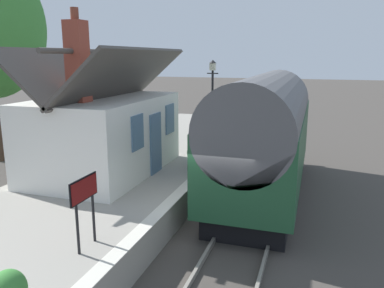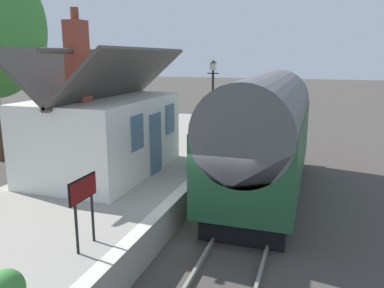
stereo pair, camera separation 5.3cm
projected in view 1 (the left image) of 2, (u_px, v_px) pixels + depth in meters
ground_plane at (213, 233)px, 10.97m from camera, size 160.00×160.00×0.00m
platform at (94, 202)px, 12.02m from camera, size 32.00×5.70×0.90m
platform_edge_coping at (174, 198)px, 11.12m from camera, size 32.00×0.36×0.02m
rail_near at (270, 238)px, 10.47m from camera, size 52.00×0.08×0.14m
rail_far at (219, 231)px, 10.90m from camera, size 52.00×0.08×0.14m
train at (265, 134)px, 13.58m from camera, size 9.24×2.73×4.32m
station_building at (104, 131)px, 13.44m from camera, size 6.11×3.74×5.42m
bench_near_building at (205, 125)px, 20.38m from camera, size 1.41×0.48×0.88m
planter_under_sign at (228, 123)px, 21.35m from camera, size 0.41×0.41×0.69m
planter_corner_building at (195, 155)px, 14.34m from camera, size 0.59×0.59×0.86m
planter_edge_near at (212, 133)px, 19.25m from camera, size 0.72×0.32×0.57m
lamp_post_platform at (212, 87)px, 16.97m from camera, size 0.32×0.50×3.86m
station_sign_board at (84, 195)px, 8.02m from camera, size 0.96×0.06×1.57m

